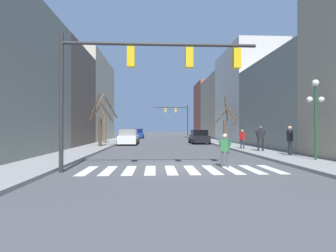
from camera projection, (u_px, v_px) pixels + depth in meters
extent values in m
plane|color=#4C4C4F|center=(179.00, 167.00, 12.40)|extent=(240.00, 240.00, 0.00)
cube|color=gray|center=(35.00, 166.00, 12.06)|extent=(2.82, 90.00, 0.15)
cube|color=gray|center=(316.00, 164.00, 12.74)|extent=(2.82, 90.00, 0.15)
cube|color=#66564C|center=(55.00, 97.00, 26.09)|extent=(6.00, 9.07, 9.82)
cube|color=#BCB299|center=(86.00, 100.00, 37.67)|extent=(6.00, 14.11, 11.69)
cube|color=gray|center=(294.00, 104.00, 22.95)|extent=(6.00, 11.74, 7.87)
cube|color=beige|center=(247.00, 96.00, 34.54)|extent=(6.00, 11.43, 12.04)
cube|color=tan|center=(224.00, 108.00, 46.54)|extent=(6.00, 12.63, 10.76)
cube|color=#934C3D|center=(210.00, 110.00, 57.62)|extent=(6.00, 9.54, 11.72)
cube|color=white|center=(87.00, 171.00, 11.23)|extent=(0.45, 2.60, 0.01)
cube|color=white|center=(108.00, 170.00, 11.27)|extent=(0.45, 2.60, 0.01)
cube|color=white|center=(129.00, 170.00, 11.32)|extent=(0.45, 2.60, 0.01)
cube|color=white|center=(150.00, 170.00, 11.37)|extent=(0.45, 2.60, 0.01)
cube|color=white|center=(171.00, 170.00, 11.41)|extent=(0.45, 2.60, 0.01)
cube|color=white|center=(191.00, 170.00, 11.46)|extent=(0.45, 2.60, 0.01)
cube|color=white|center=(212.00, 170.00, 11.50)|extent=(0.45, 2.60, 0.01)
cube|color=white|center=(232.00, 169.00, 11.55)|extent=(0.45, 2.60, 0.01)
cube|color=white|center=(252.00, 169.00, 11.60)|extent=(0.45, 2.60, 0.01)
cube|color=white|center=(272.00, 169.00, 11.64)|extent=(0.45, 2.60, 0.01)
cylinder|color=#2D2D2D|center=(61.00, 103.00, 10.83)|extent=(0.18, 0.18, 5.77)
cylinder|color=#2D2D2D|center=(160.00, 44.00, 11.06)|extent=(8.20, 0.14, 0.14)
cube|color=yellow|center=(131.00, 57.00, 10.99)|extent=(0.32, 0.28, 0.84)
cube|color=yellow|center=(189.00, 58.00, 11.12)|extent=(0.32, 0.28, 0.84)
cube|color=yellow|center=(237.00, 58.00, 11.22)|extent=(0.32, 0.28, 0.84)
cylinder|color=#2D2D2D|center=(188.00, 122.00, 49.14)|extent=(0.18, 0.18, 6.14)
cylinder|color=#2D2D2D|center=(170.00, 107.00, 49.00)|extent=(6.44, 0.14, 0.14)
cube|color=yellow|center=(176.00, 110.00, 49.04)|extent=(0.32, 0.28, 0.84)
cube|color=yellow|center=(165.00, 110.00, 48.94)|extent=(0.32, 0.28, 0.84)
cylinder|color=#1E4C2D|center=(316.00, 123.00, 13.86)|extent=(0.12, 0.12, 3.90)
sphere|color=white|center=(315.00, 83.00, 13.88)|extent=(0.36, 0.36, 0.36)
sphere|color=white|center=(310.00, 100.00, 13.85)|extent=(0.31, 0.31, 0.31)
sphere|color=white|center=(321.00, 100.00, 13.89)|extent=(0.31, 0.31, 0.31)
cube|color=navy|center=(138.00, 135.00, 47.36)|extent=(1.79, 4.17, 0.84)
cube|color=#0E1C46|center=(138.00, 131.00, 47.37)|extent=(1.64, 2.17, 0.69)
cylinder|color=black|center=(134.00, 136.00, 48.60)|extent=(0.22, 0.64, 0.64)
cylinder|color=black|center=(144.00, 136.00, 48.70)|extent=(0.22, 0.64, 0.64)
cylinder|color=black|center=(133.00, 137.00, 46.02)|extent=(0.22, 0.64, 0.64)
cylinder|color=black|center=(143.00, 137.00, 46.11)|extent=(0.22, 0.64, 0.64)
cube|color=white|center=(129.00, 139.00, 29.00)|extent=(1.95, 4.54, 0.85)
cube|color=gray|center=(129.00, 132.00, 29.01)|extent=(1.79, 2.36, 0.69)
cylinder|color=black|center=(121.00, 141.00, 30.35)|extent=(0.22, 0.64, 0.64)
cylinder|color=black|center=(138.00, 141.00, 30.45)|extent=(0.22, 0.64, 0.64)
cylinder|color=black|center=(118.00, 142.00, 27.54)|extent=(0.22, 0.64, 0.64)
cylinder|color=black|center=(137.00, 142.00, 27.65)|extent=(0.22, 0.64, 0.64)
cube|color=black|center=(199.00, 139.00, 30.87)|extent=(1.88, 4.13, 0.80)
cube|color=black|center=(199.00, 133.00, 30.87)|extent=(1.73, 2.15, 0.66)
cylinder|color=black|center=(190.00, 140.00, 32.09)|extent=(0.22, 0.64, 0.64)
cylinder|color=black|center=(205.00, 140.00, 32.19)|extent=(0.22, 0.64, 0.64)
cylinder|color=black|center=(193.00, 141.00, 29.54)|extent=(0.22, 0.64, 0.64)
cylinder|color=black|center=(209.00, 141.00, 29.63)|extent=(0.22, 0.64, 0.64)
cylinder|color=#4C4C51|center=(222.00, 159.00, 12.29)|extent=(0.11, 0.11, 0.75)
cylinder|color=#4C4C51|center=(228.00, 159.00, 12.16)|extent=(0.11, 0.11, 0.75)
cube|color=#337542|center=(225.00, 145.00, 12.23)|extent=(0.42, 0.37, 0.59)
sphere|color=beige|center=(225.00, 136.00, 12.23)|extent=(0.21, 0.21, 0.21)
cylinder|color=#337542|center=(221.00, 146.00, 12.33)|extent=(0.26, 0.20, 0.57)
cylinder|color=#337542|center=(229.00, 146.00, 12.13)|extent=(0.26, 0.20, 0.57)
cylinder|color=#282D47|center=(241.00, 144.00, 21.56)|extent=(0.11, 0.11, 0.74)
cylinder|color=#282D47|center=(244.00, 144.00, 21.35)|extent=(0.11, 0.11, 0.74)
cube|color=red|center=(242.00, 136.00, 21.46)|extent=(0.38, 0.41, 0.58)
sphere|color=tan|center=(242.00, 131.00, 21.47)|extent=(0.21, 0.21, 0.21)
cylinder|color=red|center=(240.00, 136.00, 21.63)|extent=(0.21, 0.25, 0.56)
cylinder|color=red|center=(244.00, 137.00, 21.30)|extent=(0.21, 0.25, 0.56)
cylinder|color=#4C4C51|center=(289.00, 148.00, 16.51)|extent=(0.13, 0.13, 0.86)
cylinder|color=#4C4C51|center=(291.00, 148.00, 16.20)|extent=(0.13, 0.13, 0.86)
cube|color=black|center=(290.00, 136.00, 16.36)|extent=(0.29, 0.45, 0.68)
sphere|color=tan|center=(290.00, 128.00, 16.37)|extent=(0.24, 0.24, 0.24)
cylinder|color=black|center=(288.00, 136.00, 16.61)|extent=(0.13, 0.30, 0.66)
cylinder|color=black|center=(291.00, 137.00, 16.12)|extent=(0.13, 0.30, 0.66)
cylinder|color=black|center=(263.00, 145.00, 19.22)|extent=(0.13, 0.13, 0.87)
cylinder|color=black|center=(258.00, 145.00, 19.27)|extent=(0.13, 0.13, 0.87)
cube|color=black|center=(261.00, 135.00, 19.25)|extent=(0.47, 0.33, 0.68)
sphere|color=brown|center=(261.00, 128.00, 19.25)|extent=(0.24, 0.24, 0.24)
cylinder|color=black|center=(264.00, 135.00, 19.21)|extent=(0.31, 0.16, 0.66)
cylinder|color=black|center=(257.00, 135.00, 19.29)|extent=(0.31, 0.16, 0.66)
cylinder|color=brown|center=(104.00, 128.00, 30.31)|extent=(0.38, 0.38, 3.35)
cylinder|color=brown|center=(98.00, 103.00, 29.64)|extent=(1.29, 1.50, 2.42)
cylinder|color=brown|center=(110.00, 106.00, 31.11)|extent=(1.18, 1.70, 2.15)
cylinder|color=brown|center=(111.00, 107.00, 31.14)|extent=(1.38, 1.79, 2.68)
cylinder|color=#473828|center=(100.00, 133.00, 24.30)|extent=(0.29, 0.29, 2.49)
cylinder|color=#473828|center=(95.00, 107.00, 24.40)|extent=(1.14, 0.34, 2.51)
cylinder|color=#473828|center=(106.00, 110.00, 24.19)|extent=(1.33, 0.49, 1.93)
cylinder|color=#473828|center=(101.00, 111.00, 24.04)|extent=(0.34, 0.72, 1.65)
cylinder|color=#473828|center=(107.00, 111.00, 24.86)|extent=(1.08, 1.18, 1.87)
cylinder|color=#473828|center=(95.00, 113.00, 24.36)|extent=(0.99, 0.25, 1.33)
cylinder|color=brown|center=(225.00, 132.00, 30.09)|extent=(0.31, 0.31, 2.58)
cylinder|color=brown|center=(231.00, 114.00, 30.55)|extent=(1.69, 0.98, 2.34)
cylinder|color=brown|center=(229.00, 114.00, 29.30)|extent=(0.71, 1.79, 2.11)
cylinder|color=brown|center=(230.00, 111.00, 29.47)|extent=(0.86, 1.44, 2.33)
cylinder|color=brown|center=(226.00, 109.00, 30.55)|extent=(0.76, 1.00, 2.86)
cylinder|color=brown|center=(220.00, 117.00, 30.28)|extent=(1.12, 0.56, 1.43)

